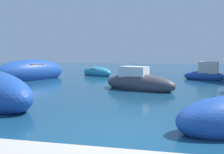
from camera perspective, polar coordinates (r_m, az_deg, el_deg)
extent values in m
plane|color=navy|center=(6.30, 2.26, -13.67)|extent=(80.00, 80.00, 0.00)
ellipsoid|color=#1E479E|center=(20.01, 20.95, 0.10)|extent=(3.24, 1.86, 0.86)
cube|color=beige|center=(19.92, 21.73, 2.10)|extent=(1.54, 1.09, 0.91)
ellipsoid|color=#1E479E|center=(19.97, -18.48, 1.09)|extent=(4.63, 6.18, 2.01)
cube|color=brown|center=(19.93, -18.54, 2.93)|extent=(2.12, 1.85, 0.08)
ellipsoid|color=#3F3F47|center=(13.73, 6.41, -1.65)|extent=(4.43, 2.81, 1.17)
cube|color=white|center=(13.81, 5.19, 1.19)|extent=(1.75, 1.35, 0.63)
ellipsoid|color=teal|center=(21.94, -3.58, 1.08)|extent=(3.39, 2.57, 1.04)
cube|color=brown|center=(21.91, -3.59, 2.00)|extent=(1.01, 1.12, 0.08)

